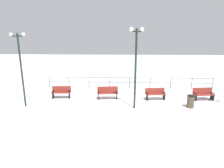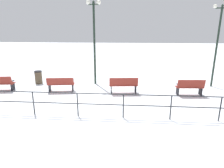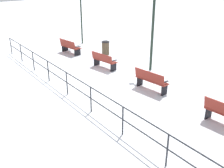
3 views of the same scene
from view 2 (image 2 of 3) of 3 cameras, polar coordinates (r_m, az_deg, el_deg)
The scene contains 9 objects.
ground_plane at distance 11.41m, azimuth -5.86°, elevation -2.36°, with size 80.00×80.00×0.00m, color white.
bench_nearest at distance 11.50m, azimuth 21.76°, elevation -0.79°, with size 0.58×1.49×0.92m.
bench_second at distance 11.02m, azimuth 3.38°, elevation -0.24°, with size 0.66×1.63×0.94m.
bench_third at distance 11.70m, azimuth -14.69°, elevation 0.00°, with size 0.72×1.59×0.87m.
bench_fourth at distance 13.24m, azimuth -29.87°, elevation 0.20°, with size 0.77×1.62×0.90m.
lamppost_near at distance 13.54m, azimuth 28.54°, elevation 12.30°, with size 0.22×1.02×4.92m.
lamppost_middle at distance 12.63m, azimuth -5.22°, elevation 15.15°, with size 0.27×0.90×5.21m.
waterfront_railing at distance 8.22m, azimuth -10.05°, elevation -4.75°, with size 0.05×15.24×1.03m.
trash_bin at distance 13.89m, azimuth -20.63°, elevation 1.85°, with size 0.49×0.49×0.86m.
Camera 2 is at (-10.65, -2.05, 3.56)m, focal length 31.39 mm.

